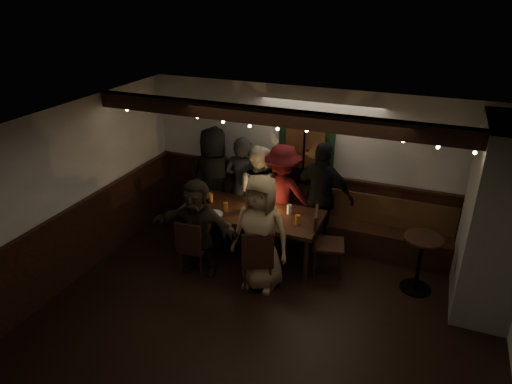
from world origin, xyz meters
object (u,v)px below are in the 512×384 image
at_px(person_d, 282,195).
at_px(person_g, 261,233).
at_px(person_a, 214,179).
at_px(chair_near_left, 192,245).
at_px(chair_end, 322,238).
at_px(person_e, 321,196).
at_px(chair_near_right, 257,257).
at_px(person_f, 198,227).
at_px(person_b, 243,186).
at_px(person_c, 259,192).
at_px(high_top, 420,257).
at_px(dining_table, 251,215).

height_order(person_d, person_g, person_g).
height_order(person_a, person_d, person_a).
xyz_separation_m(chair_near_left, chair_end, (1.80, 0.82, 0.07)).
xyz_separation_m(person_d, person_e, (0.65, 0.08, 0.05)).
bearing_deg(chair_near_right, chair_near_left, 179.73).
bearing_deg(person_a, person_f, 96.31).
distance_m(chair_near_left, person_b, 1.55).
distance_m(chair_near_left, person_c, 1.61).
relative_size(chair_end, person_g, 0.59).
distance_m(person_f, person_g, 1.02).
bearing_deg(person_a, person_e, 170.33).
height_order(high_top, person_c, person_c).
xyz_separation_m(dining_table, person_b, (-0.43, 0.65, 0.16)).
xyz_separation_m(person_f, person_g, (1.01, 0.01, 0.11)).
xyz_separation_m(chair_near_right, person_b, (-0.87, 1.49, 0.33)).
relative_size(dining_table, person_a, 1.20).
xyz_separation_m(person_d, person_g, (0.14, -1.34, 0.01)).
bearing_deg(person_d, chair_near_left, 55.25).
height_order(dining_table, person_e, person_e).
height_order(chair_near_left, person_g, person_g).
bearing_deg(chair_near_left, person_g, 6.66).
relative_size(person_a, person_c, 1.12).
distance_m(chair_end, person_a, 2.31).
relative_size(dining_table, chair_near_left, 2.45).
distance_m(dining_table, person_d, 0.71).
distance_m(chair_end, person_g, 1.05).
xyz_separation_m(chair_near_left, person_e, (1.58, 1.55, 0.40)).
bearing_deg(person_f, high_top, 13.08).
distance_m(dining_table, chair_near_right, 0.97).
xyz_separation_m(dining_table, person_d, (0.30, 0.63, 0.14)).
bearing_deg(person_c, person_d, -170.43).
xyz_separation_m(person_a, person_g, (1.44, -1.39, -0.06)).
relative_size(person_a, person_g, 1.07).
distance_m(person_a, person_b, 0.57).
distance_m(person_a, person_g, 2.00).
relative_size(dining_table, chair_end, 2.17).
height_order(dining_table, person_f, person_f).
bearing_deg(person_c, chair_end, 165.97).
relative_size(person_d, person_f, 1.14).
distance_m(person_a, person_f, 1.47).
xyz_separation_m(chair_near_right, person_a, (-1.44, 1.52, 0.37)).
relative_size(dining_table, person_c, 1.35).
distance_m(chair_near_right, person_f, 1.04).
height_order(chair_end, person_b, person_b).
bearing_deg(person_c, person_a, 12.25).
relative_size(high_top, person_e, 0.47).
distance_m(chair_near_right, person_e, 1.67).
xyz_separation_m(chair_near_left, chair_near_right, (1.07, -0.01, 0.05)).
bearing_deg(person_b, dining_table, 121.19).
xyz_separation_m(dining_table, person_g, (0.45, -0.71, 0.14)).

